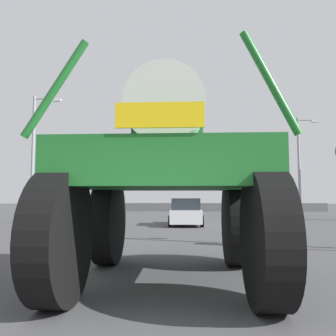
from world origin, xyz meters
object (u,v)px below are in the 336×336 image
Objects in this scene: sedan_ahead at (186,212)px; traffic_signal_far_right at (252,181)px; oversize_sprayer at (168,180)px; traffic_signal_far_left at (225,188)px; streetlight_far_right at (301,163)px; streetlight_far_left at (35,152)px.

traffic_signal_far_right is (5.69, 9.64, 2.24)m from sedan_ahead.
oversize_sprayer is 23.33m from traffic_signal_far_left.
oversize_sprayer is 23.82m from traffic_signal_far_right.
oversize_sprayer is 1.32× the size of traffic_signal_far_right.
traffic_signal_far_left is 6.86m from streetlight_far_right.
sedan_ahead is 1.28× the size of traffic_signal_far_left.
traffic_signal_far_left is at bearing -8.74° from oversize_sprayer.
traffic_signal_far_right is at bearing -30.13° from sedan_ahead.
oversize_sprayer is at bearing -115.51° from streetlight_far_right.
traffic_signal_far_right reaches higher than oversize_sprayer.
sedan_ahead is 0.52× the size of streetlight_far_left.
streetlight_far_left is (-12.76, -8.47, 2.05)m from traffic_signal_far_left.
sedan_ahead is 10.10m from streetlight_far_left.
traffic_signal_far_left is at bearing 136.86° from streetlight_far_right.
streetlight_far_right reaches higher than sedan_ahead.
streetlight_far_left is (-8.80, 14.52, 2.45)m from oversize_sprayer.
oversize_sprayer is 1.30× the size of sedan_ahead.
streetlight_far_right is at bearing -43.14° from traffic_signal_far_left.
sedan_ahead is at bearing -148.29° from streetlight_far_right.
traffic_signal_far_left is at bearing -19.11° from sedan_ahead.
traffic_signal_far_right reaches higher than traffic_signal_far_left.
streetlight_far_left is at bearing -150.62° from traffic_signal_far_right.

